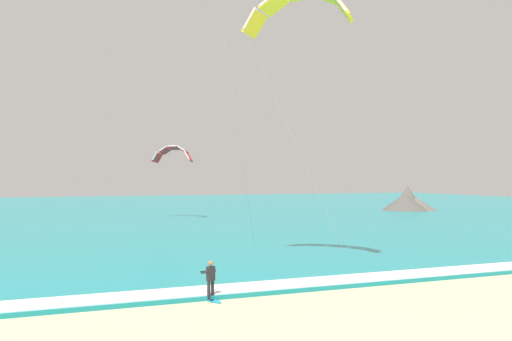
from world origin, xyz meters
name	(u,v)px	position (x,y,z in m)	size (l,w,h in m)	color
sea	(137,210)	(0.00, 71.78, 0.10)	(200.00, 120.00, 0.20)	teal
surf_foam	(266,286)	(0.00, 12.78, 0.22)	(200.00, 1.85, 0.04)	white
surfboard	(211,300)	(-2.87, 11.85, 0.03)	(0.92, 1.46, 0.09)	#239EC6
kitesurfer	(210,278)	(-2.87, 11.87, 0.94)	(0.65, 0.64, 1.69)	#232328
kite_primary	(297,5)	(3.86, 17.77, 15.47)	(9.20, 8.42, 15.30)	yellow
kite_distant	(173,152)	(2.45, 51.94, 8.43)	(4.74, 4.82, 2.16)	red
headland_right	(409,202)	(40.44, 55.53, 1.47)	(9.42, 8.90, 4.00)	#56514C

